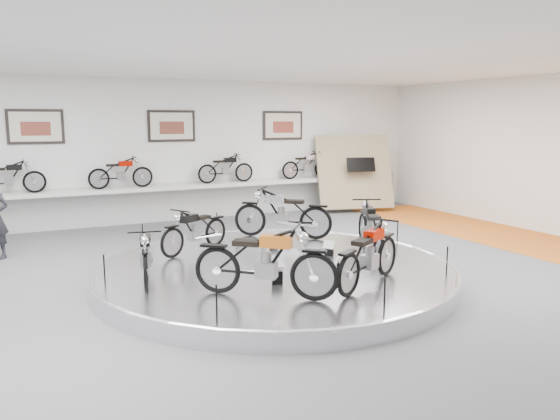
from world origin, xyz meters
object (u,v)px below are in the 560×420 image
display_platform (275,272)px  bike_d (265,261)px  bike_a (282,213)px  bike_c (146,253)px  bike_e (369,254)px  shelf (176,187)px  bike_b (195,230)px  bike_f (371,227)px

display_platform → bike_d: bike_d is taller
bike_a → bike_c: (-3.42, -1.88, -0.11)m
bike_d → bike_e: size_ratio=1.07×
shelf → bike_b: 4.96m
bike_e → bike_f: size_ratio=1.01×
shelf → bike_a: bearing=-75.7°
bike_d → bike_b: bearing=131.9°
shelf → display_platform: bearing=-90.0°
display_platform → bike_b: bearing=122.8°
shelf → bike_b: bearing=-101.7°
bike_a → bike_f: (0.96, -1.94, -0.05)m
bike_c → bike_e: bike_e is taller
bike_b → display_platform: bearing=94.7°
bike_a → bike_b: bike_a is taller
bike_a → bike_f: 2.17m
display_platform → bike_a: size_ratio=3.43×
display_platform → shelf: size_ratio=0.58×
shelf → bike_d: (-0.94, -7.98, -0.16)m
display_platform → shelf: 6.46m
display_platform → shelf: (0.00, 6.40, 0.85)m
display_platform → bike_f: 2.19m
bike_c → bike_e: (3.04, -1.88, 0.06)m
bike_d → bike_f: (3.03, 1.61, -0.04)m
display_platform → bike_f: (2.09, 0.03, 0.65)m
bike_c → display_platform: bearing=100.6°
display_platform → bike_f: bike_f is taller
bike_e → shelf: bearing=66.3°
bike_b → bike_e: bearing=89.6°
bike_f → bike_e: bearing=166.6°
bike_a → display_platform: bearing=100.7°
display_platform → bike_a: bearing=60.1°
bike_a → bike_f: bearing=156.7°
shelf → bike_e: 8.22m
bike_b → bike_c: bike_b is taller
bike_e → bike_b: bearing=88.8°
display_platform → bike_c: 2.36m
display_platform → bike_a: bike_a is taller
display_platform → bike_b: (-1.00, 1.55, 0.59)m
bike_a → bike_d: 4.12m
shelf → bike_f: 6.71m
bike_e → bike_a: bearing=55.3°
display_platform → bike_c: size_ratio=4.29×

